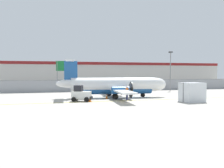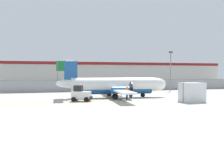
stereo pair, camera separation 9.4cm
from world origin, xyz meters
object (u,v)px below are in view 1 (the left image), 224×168
object	(u,v)px
parked_car_0	(24,84)
baggage_tug	(81,94)
parked_car_1	(61,83)
parked_car_2	(87,83)
ground_crew_worker	(127,92)
highway_sign	(66,69)
traffic_cone_far_right	(75,98)
apron_light_pole	(170,68)
traffic_cone_near_right	(90,99)
traffic_cone_near_left	(91,95)
parked_car_4	(143,83)
commuter_airplane	(116,86)
cargo_container	(192,92)
parked_car_3	(127,84)
traffic_cone_far_left	(107,96)

from	to	relation	value
parked_car_0	baggage_tug	bearing A→B (deg)	101.29
parked_car_1	parked_car_2	distance (m)	6.25
ground_crew_worker	highway_sign	bearing A→B (deg)	113.45
traffic_cone_far_right	apron_light_pole	world-z (taller)	apron_light_pole
baggage_tug	parked_car_0	distance (m)	30.27
traffic_cone_near_right	parked_car_0	world-z (taller)	parked_car_0
ground_crew_worker	highway_sign	size ratio (longest dim) A/B	0.31
ground_crew_worker	traffic_cone_near_left	world-z (taller)	ground_crew_worker
parked_car_4	highway_sign	size ratio (longest dim) A/B	0.78
traffic_cone_near_right	commuter_airplane	bearing A→B (deg)	41.41
cargo_container	traffic_cone_near_left	world-z (taller)	cargo_container
parked_car_0	parked_car_2	size ratio (longest dim) A/B	1.01
commuter_airplane	parked_car_3	distance (m)	22.26
traffic_cone_near_right	parked_car_1	size ratio (longest dim) A/B	0.15
traffic_cone_near_right	parked_car_4	xyz separation A→B (m)	(18.74, 28.89, 0.58)
traffic_cone_near_right	parked_car_0	bearing A→B (deg)	107.08
cargo_container	traffic_cone_far_left	size ratio (longest dim) A/B	4.01
ground_crew_worker	parked_car_2	distance (m)	32.74
apron_light_pole	ground_crew_worker	bearing A→B (deg)	-135.50
baggage_tug	traffic_cone_far_right	size ratio (longest dim) A/B	4.02
cargo_container	apron_light_pole	xyz separation A→B (m)	(6.23, 16.40, 3.20)
ground_crew_worker	parked_car_1	distance (m)	32.95
parked_car_2	highway_sign	world-z (taller)	highway_sign
traffic_cone_near_left	traffic_cone_far_right	bearing A→B (deg)	-125.96
traffic_cone_far_left	traffic_cone_far_right	distance (m)	4.25
traffic_cone_far_right	highway_sign	xyz separation A→B (m)	(0.41, 15.86, 3.83)
cargo_container	parked_car_2	world-z (taller)	cargo_container
highway_sign	parked_car_0	bearing A→B (deg)	124.11
ground_crew_worker	apron_light_pole	xyz separation A→B (m)	(12.79, 12.57, 3.35)
baggage_tug	highway_sign	world-z (taller)	highway_sign
parked_car_2	apron_light_pole	distance (m)	23.79
baggage_tug	parked_car_4	distance (m)	34.33
baggage_tug	highway_sign	bearing A→B (deg)	113.28
cargo_container	parked_car_1	size ratio (longest dim) A/B	0.60
ground_crew_worker	parked_car_2	bearing A→B (deg)	93.83
parked_car_3	parked_car_4	xyz separation A→B (m)	(5.74, 4.68, 0.00)
cargo_container	traffic_cone_far_right	size ratio (longest dim) A/B	4.01
traffic_cone_far_right	parked_car_2	bearing A→B (deg)	77.69
commuter_airplane	traffic_cone_near_left	distance (m)	3.84
parked_car_4	commuter_airplane	bearing A→B (deg)	56.98
cargo_container	parked_car_1	world-z (taller)	cargo_container
parked_car_3	highway_sign	bearing A→B (deg)	22.83
traffic_cone_near_right	parked_car_4	size ratio (longest dim) A/B	0.15
traffic_cone_far_left	apron_light_pole	bearing A→B (deg)	35.08
traffic_cone_near_right	parked_car_0	distance (m)	31.25
traffic_cone_near_left	parked_car_1	xyz separation A→B (m)	(-1.99, 27.48, 0.58)
apron_light_pole	traffic_cone_near_left	bearing A→B (deg)	-155.17
highway_sign	parked_car_4	bearing A→B (deg)	29.14
parked_car_1	apron_light_pole	world-z (taller)	apron_light_pole
ground_crew_worker	traffic_cone_far_right	size ratio (longest dim) A/B	2.66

